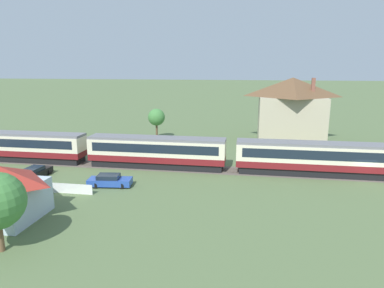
# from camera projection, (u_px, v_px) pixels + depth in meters

# --- Properties ---
(ground_plane) EXTENTS (600.00, 600.00, 0.00)m
(ground_plane) POSITION_uv_depth(u_px,v_px,m) (363.00, 181.00, 39.34)
(ground_plane) COLOR #566B42
(passenger_train) EXTENTS (75.37, 3.01, 3.99)m
(passenger_train) POSITION_uv_depth(u_px,v_px,m) (233.00, 154.00, 42.57)
(passenger_train) COLOR maroon
(passenger_train) RESTS_ON ground_plane
(railway_track) EXTENTS (107.32, 3.60, 0.04)m
(railway_track) POSITION_uv_depth(u_px,v_px,m) (231.00, 171.00, 43.10)
(railway_track) COLOR #665B51
(railway_track) RESTS_ON ground_plane
(station_house_brown_roof) EXTENTS (11.71, 9.32, 11.03)m
(station_house_brown_roof) POSITION_uv_depth(u_px,v_px,m) (291.00, 109.00, 58.67)
(station_house_brown_roof) COLOR #BCB293
(station_house_brown_roof) RESTS_ON ground_plane
(cottage_red_roof) EXTENTS (6.60, 5.97, 4.72)m
(cottage_red_roof) POSITION_uv_depth(u_px,v_px,m) (1.00, 192.00, 29.03)
(cottage_red_roof) COLOR silver
(cottage_red_roof) RESTS_ON ground_plane
(parked_car_black) EXTENTS (2.34, 4.78, 1.33)m
(parked_car_black) POSITION_uv_depth(u_px,v_px,m) (34.00, 173.00, 40.09)
(parked_car_black) COLOR black
(parked_car_black) RESTS_ON ground_plane
(parked_car_blue_2) EXTENTS (4.85, 2.38, 1.32)m
(parked_car_blue_2) POSITION_uv_depth(u_px,v_px,m) (110.00, 181.00, 37.40)
(parked_car_blue_2) COLOR #284CA8
(parked_car_blue_2) RESTS_ON ground_plane
(yard_tree_0) EXTENTS (3.02, 3.02, 5.50)m
(yard_tree_0) POSITION_uv_depth(u_px,v_px,m) (156.00, 117.00, 61.14)
(yard_tree_0) COLOR brown
(yard_tree_0) RESTS_ON ground_plane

